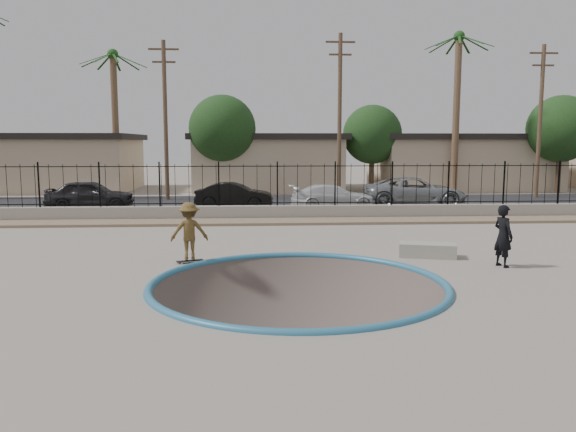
# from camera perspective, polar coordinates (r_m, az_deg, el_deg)

# --- Properties ---
(ground) EXTENTS (120.00, 120.00, 2.20)m
(ground) POSITION_cam_1_polar(r_m,az_deg,el_deg) (26.13, -1.24, -2.23)
(ground) COLOR gray
(ground) RESTS_ON ground
(bowl_pit) EXTENTS (6.84, 6.84, 1.80)m
(bowl_pit) POSITION_cam_1_polar(r_m,az_deg,el_deg) (13.20, 1.06, -6.99)
(bowl_pit) COLOR #463B35
(bowl_pit) RESTS_ON ground
(coping_ring) EXTENTS (7.04, 7.04, 0.20)m
(coping_ring) POSITION_cam_1_polar(r_m,az_deg,el_deg) (13.20, 1.06, -6.99)
(coping_ring) COLOR #2B698B
(coping_ring) RESTS_ON ground
(rock_strip) EXTENTS (42.00, 1.60, 0.11)m
(rock_strip) POSITION_cam_1_polar(r_m,az_deg,el_deg) (23.19, -0.96, -0.57)
(rock_strip) COLOR #8B795B
(rock_strip) RESTS_ON ground
(retaining_wall) EXTENTS (42.00, 0.45, 0.60)m
(retaining_wall) POSITION_cam_1_polar(r_m,az_deg,el_deg) (24.25, -1.08, 0.36)
(retaining_wall) COLOR gray
(retaining_wall) RESTS_ON ground
(fence) EXTENTS (40.00, 0.04, 1.80)m
(fence) POSITION_cam_1_polar(r_m,az_deg,el_deg) (24.13, -1.09, 3.19)
(fence) COLOR black
(fence) RESTS_ON retaining_wall
(street) EXTENTS (90.00, 8.00, 0.04)m
(street) POSITION_cam_1_polar(r_m,az_deg,el_deg) (30.93, -1.62, 1.37)
(street) COLOR black
(street) RESTS_ON ground
(house_west) EXTENTS (11.60, 8.60, 3.90)m
(house_west) POSITION_cam_1_polar(r_m,az_deg,el_deg) (42.61, -22.78, 5.10)
(house_west) COLOR tan
(house_west) RESTS_ON ground
(house_center) EXTENTS (10.60, 8.60, 3.90)m
(house_center) POSITION_cam_1_polar(r_m,az_deg,el_deg) (40.27, -2.09, 5.57)
(house_center) COLOR tan
(house_center) RESTS_ON ground
(house_east) EXTENTS (12.60, 8.60, 3.90)m
(house_east) POSITION_cam_1_polar(r_m,az_deg,el_deg) (42.97, 17.00, 5.37)
(house_east) COLOR tan
(house_east) RESTS_ON ground
(palm_mid) EXTENTS (2.30, 2.30, 9.30)m
(palm_mid) POSITION_cam_1_polar(r_m,az_deg,el_deg) (38.94, -17.25, 12.12)
(palm_mid) COLOR brown
(palm_mid) RESTS_ON ground
(palm_right) EXTENTS (2.30, 2.30, 10.30)m
(palm_right) POSITION_cam_1_polar(r_m,az_deg,el_deg) (38.25, 16.85, 13.19)
(palm_right) COLOR brown
(palm_right) RESTS_ON ground
(utility_pole_left) EXTENTS (1.70, 0.24, 9.00)m
(utility_pole_left) POSITION_cam_1_polar(r_m,az_deg,el_deg) (33.14, -12.35, 9.72)
(utility_pole_left) COLOR #473323
(utility_pole_left) RESTS_ON ground
(utility_pole_mid) EXTENTS (1.70, 0.24, 9.50)m
(utility_pole_mid) POSITION_cam_1_polar(r_m,az_deg,el_deg) (33.16, 5.27, 10.29)
(utility_pole_mid) COLOR #473323
(utility_pole_mid) RESTS_ON ground
(utility_pole_right) EXTENTS (1.70, 0.24, 9.00)m
(utility_pole_right) POSITION_cam_1_polar(r_m,az_deg,el_deg) (36.93, 24.23, 8.99)
(utility_pole_right) COLOR #473323
(utility_pole_right) RESTS_ON ground
(street_tree_left) EXTENTS (4.32, 4.32, 6.36)m
(street_tree_left) POSITION_cam_1_polar(r_m,az_deg,el_deg) (36.80, -6.70, 8.79)
(street_tree_left) COLOR #473323
(street_tree_left) RESTS_ON ground
(street_tree_mid) EXTENTS (3.96, 3.96, 5.83)m
(street_tree_mid) POSITION_cam_1_polar(r_m,az_deg,el_deg) (38.59, 8.55, 8.18)
(street_tree_mid) COLOR #473323
(street_tree_mid) RESTS_ON ground
(street_tree_right) EXTENTS (4.32, 4.32, 6.36)m
(street_tree_right) POSITION_cam_1_polar(r_m,az_deg,el_deg) (40.98, 25.98, 7.96)
(street_tree_right) COLOR #473323
(street_tree_right) RESTS_ON ground
(skater) EXTENTS (1.08, 0.70, 1.58)m
(skater) POSITION_cam_1_polar(r_m,az_deg,el_deg) (15.64, -10.00, -1.87)
(skater) COLOR olive
(skater) RESTS_ON ground
(skateboard) EXTENTS (0.76, 0.44, 0.06)m
(skateboard) POSITION_cam_1_polar(r_m,az_deg,el_deg) (15.77, -9.94, -4.51)
(skateboard) COLOR black
(skateboard) RESTS_ON ground
(videographer) EXTENTS (0.58, 0.71, 1.66)m
(videographer) POSITION_cam_1_polar(r_m,az_deg,el_deg) (15.98, 21.02, -1.90)
(videographer) COLOR black
(videographer) RESTS_ON ground
(concrete_ledge) EXTENTS (1.73, 1.09, 0.40)m
(concrete_ledge) POSITION_cam_1_polar(r_m,az_deg,el_deg) (16.80, 13.97, -3.37)
(concrete_ledge) COLOR gray
(concrete_ledge) RESTS_ON ground
(car_a) EXTENTS (4.31, 1.95, 1.43)m
(car_a) POSITION_cam_1_polar(r_m,az_deg,el_deg) (29.44, -19.45, 2.08)
(car_a) COLOR black
(car_a) RESTS_ON street
(car_b) EXTENTS (3.95, 1.69, 1.27)m
(car_b) POSITION_cam_1_polar(r_m,az_deg,el_deg) (28.37, -5.49, 2.11)
(car_b) COLOR black
(car_b) RESTS_ON street
(car_c) EXTENTS (4.32, 2.04, 1.22)m
(car_c) POSITION_cam_1_polar(r_m,az_deg,el_deg) (27.79, 4.62, 1.96)
(car_c) COLOR silver
(car_c) RESTS_ON street
(car_d) EXTENTS (5.38, 2.67, 1.46)m
(car_d) POSITION_cam_1_polar(r_m,az_deg,el_deg) (30.06, 12.80, 2.45)
(car_d) COLOR gray
(car_d) RESTS_ON street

